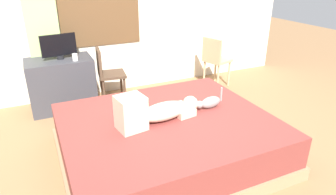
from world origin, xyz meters
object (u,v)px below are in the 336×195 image
at_px(tv_monitor, 59,46).
at_px(chair_by_desk, 107,72).
at_px(desk, 62,84).
at_px(bed, 167,139).
at_px(chair_spare, 215,58).
at_px(cat, 209,102).
at_px(person_lying, 156,111).
at_px(cup, 75,57).

relative_size(tv_monitor, chair_by_desk, 0.56).
xyz_separation_m(desk, tv_monitor, (0.03, 0.00, 0.55)).
distance_m(bed, chair_by_desk, 1.70).
distance_m(bed, tv_monitor, 2.11).
bearing_deg(tv_monitor, chair_spare, -5.02).
xyz_separation_m(desk, chair_by_desk, (0.64, -0.15, 0.14)).
xyz_separation_m(bed, cat, (0.54, 0.05, 0.31)).
bearing_deg(cat, person_lying, -176.84).
distance_m(tv_monitor, chair_by_desk, 0.75).
bearing_deg(chair_spare, bed, -135.44).
distance_m(bed, desk, 2.01).
relative_size(person_lying, cup, 9.97).
relative_size(desk, tv_monitor, 1.88).
bearing_deg(bed, person_lying, 172.53).
bearing_deg(bed, chair_by_desk, 97.34).
distance_m(cat, tv_monitor, 2.26).
height_order(bed, cat, cat).
xyz_separation_m(bed, chair_spare, (1.63, 1.60, 0.27)).
height_order(person_lying, chair_by_desk, chair_by_desk).
height_order(person_lying, cat, person_lying).
xyz_separation_m(tv_monitor, cup, (0.18, -0.16, -0.13)).
bearing_deg(cat, bed, -174.50).
distance_m(person_lying, tv_monitor, 1.96).
distance_m(chair_by_desk, chair_spare, 1.84).
bearing_deg(cat, cup, 126.38).
height_order(cup, chair_by_desk, chair_by_desk).
xyz_separation_m(bed, person_lying, (-0.12, 0.02, 0.35)).
bearing_deg(tv_monitor, person_lying, -68.75).
relative_size(chair_by_desk, chair_spare, 1.00).
bearing_deg(cup, chair_by_desk, 1.98).
xyz_separation_m(bed, cup, (-0.64, 1.65, 0.55)).
bearing_deg(person_lying, desk, 112.17).
height_order(bed, person_lying, person_lying).
bearing_deg(bed, tv_monitor, 114.28).
xyz_separation_m(cat, desk, (-1.39, 1.76, -0.17)).
xyz_separation_m(cup, chair_by_desk, (0.43, 0.01, -0.28)).
bearing_deg(cup, tv_monitor, 138.00).
distance_m(cat, chair_spare, 1.89).
bearing_deg(desk, chair_by_desk, -12.94).
distance_m(tv_monitor, chair_spare, 2.49).
xyz_separation_m(bed, desk, (-0.85, 1.82, 0.14)).
relative_size(person_lying, tv_monitor, 1.97).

